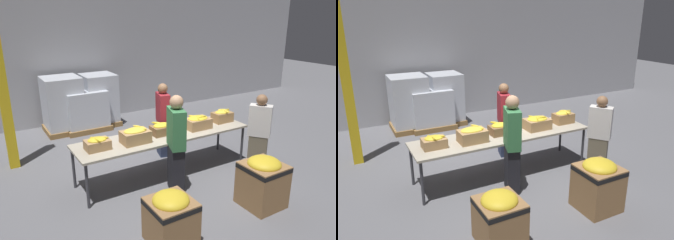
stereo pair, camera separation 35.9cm
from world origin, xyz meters
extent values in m
plane|color=slate|center=(0.00, 0.00, 0.00)|extent=(30.00, 30.00, 0.00)
cube|color=#A8A8AD|center=(0.00, 4.05, 2.00)|extent=(16.00, 0.08, 4.00)
cube|color=#B2A893|center=(0.00, 0.00, 0.78)|extent=(3.35, 0.86, 0.04)
cylinder|color=#38383D|center=(-1.61, -0.37, 0.38)|extent=(0.05, 0.05, 0.76)
cylinder|color=#38383D|center=(1.61, -0.37, 0.38)|extent=(0.05, 0.05, 0.76)
cylinder|color=#38383D|center=(-1.61, 0.37, 0.38)|extent=(0.05, 0.05, 0.76)
cylinder|color=#38383D|center=(1.61, 0.37, 0.38)|extent=(0.05, 0.05, 0.76)
cube|color=tan|center=(-1.29, -0.02, 0.88)|extent=(0.40, 0.28, 0.16)
ellipsoid|color=yellow|center=(-1.29, -0.02, 0.97)|extent=(0.31, 0.24, 0.08)
ellipsoid|color=yellow|center=(-1.31, -0.10, 1.00)|extent=(0.09, 0.17, 0.06)
ellipsoid|color=yellow|center=(-1.35, 0.01, 0.99)|extent=(0.08, 0.15, 0.04)
ellipsoid|color=yellow|center=(-1.32, 0.00, 0.99)|extent=(0.13, 0.22, 0.05)
ellipsoid|color=yellow|center=(-1.20, -0.04, 0.99)|extent=(0.21, 0.10, 0.05)
cube|color=tan|center=(-0.63, -0.08, 0.91)|extent=(0.48, 0.33, 0.21)
ellipsoid|color=yellow|center=(-0.63, -0.08, 1.02)|extent=(0.42, 0.26, 0.09)
ellipsoid|color=yellow|center=(-0.53, -0.01, 1.04)|extent=(0.19, 0.07, 0.04)
ellipsoid|color=yellow|center=(-0.55, 0.01, 1.06)|extent=(0.14, 0.14, 0.04)
ellipsoid|color=yellow|center=(-0.53, -0.10, 1.04)|extent=(0.17, 0.19, 0.06)
ellipsoid|color=yellow|center=(-0.62, -0.07, 1.04)|extent=(0.14, 0.19, 0.04)
cube|color=olive|center=(-0.04, 0.03, 0.88)|extent=(0.39, 0.29, 0.16)
ellipsoid|color=yellow|center=(-0.04, 0.03, 0.97)|extent=(0.34, 0.23, 0.09)
ellipsoid|color=yellow|center=(-0.10, 0.10, 1.01)|extent=(0.18, 0.19, 0.06)
ellipsoid|color=yellow|center=(-0.06, 0.01, 1.00)|extent=(0.21, 0.14, 0.05)
cube|color=tan|center=(0.72, -0.05, 0.90)|extent=(0.48, 0.34, 0.20)
ellipsoid|color=yellow|center=(0.72, -0.05, 1.01)|extent=(0.40, 0.31, 0.08)
ellipsoid|color=yellow|center=(0.76, -0.09, 1.02)|extent=(0.06, 0.19, 0.04)
ellipsoid|color=yellow|center=(0.67, 0.04, 1.03)|extent=(0.13, 0.19, 0.04)
ellipsoid|color=yellow|center=(0.78, -0.12, 1.04)|extent=(0.19, 0.06, 0.05)
ellipsoid|color=yellow|center=(0.68, -0.10, 1.04)|extent=(0.13, 0.20, 0.04)
cube|color=#A37A4C|center=(1.38, 0.01, 0.90)|extent=(0.40, 0.26, 0.20)
ellipsoid|color=yellow|center=(1.38, 0.01, 1.01)|extent=(0.33, 0.23, 0.07)
ellipsoid|color=yellow|center=(1.40, 0.05, 1.04)|extent=(0.18, 0.10, 0.05)
ellipsoid|color=yellow|center=(1.45, 0.01, 1.04)|extent=(0.17, 0.06, 0.05)
ellipsoid|color=yellow|center=(1.41, -0.05, 1.04)|extent=(0.10, 0.20, 0.05)
ellipsoid|color=yellow|center=(1.50, 0.02, 1.03)|extent=(0.18, 0.07, 0.05)
cube|color=#2D3856|center=(0.43, 0.79, 0.37)|extent=(0.28, 0.39, 0.74)
cube|color=maroon|center=(0.43, 0.79, 1.05)|extent=(0.32, 0.46, 0.61)
sphere|color=#896042|center=(0.43, 0.79, 1.46)|extent=(0.21, 0.21, 0.21)
cube|color=black|center=(-0.14, -0.61, 0.40)|extent=(0.32, 0.43, 0.80)
cube|color=#387A47|center=(-0.14, -0.61, 1.13)|extent=(0.36, 0.50, 0.66)
sphere|color=tan|center=(-0.14, -0.61, 1.58)|extent=(0.23, 0.23, 0.23)
cube|color=#6B604C|center=(1.60, -0.80, 0.36)|extent=(0.36, 0.39, 0.72)
cube|color=silver|center=(1.60, -0.80, 1.02)|extent=(0.41, 0.45, 0.59)
sphere|color=#896042|center=(1.60, -0.80, 1.42)|extent=(0.20, 0.20, 0.20)
cube|color=olive|center=(-0.94, -1.72, 0.31)|extent=(0.58, 0.58, 0.62)
cube|color=black|center=(-0.94, -1.72, 0.57)|extent=(0.58, 0.58, 0.07)
ellipsoid|color=gold|center=(-0.94, -1.72, 0.63)|extent=(0.49, 0.49, 0.20)
cube|color=olive|center=(0.76, -1.72, 0.36)|extent=(0.61, 0.61, 0.71)
cube|color=black|center=(0.76, -1.72, 0.66)|extent=(0.61, 0.61, 0.07)
ellipsoid|color=gold|center=(0.76, -1.72, 0.72)|extent=(0.52, 0.52, 0.21)
cube|color=gold|center=(-2.40, 1.82, 2.00)|extent=(0.18, 0.18, 4.00)
cube|color=olive|center=(-0.99, 3.36, 0.07)|extent=(0.97, 0.97, 0.13)
cube|color=silver|center=(-0.99, 3.36, 0.77)|extent=(0.89, 0.89, 1.28)
cube|color=olive|center=(-0.47, 3.32, 0.07)|extent=(1.13, 1.13, 0.13)
cube|color=silver|center=(-0.47, 3.32, 0.59)|extent=(1.04, 1.04, 0.91)
cube|color=olive|center=(-0.01, 3.39, 0.07)|extent=(0.90, 0.90, 0.13)
cube|color=silver|center=(-0.01, 3.39, 0.76)|extent=(0.83, 0.83, 1.26)
camera|label=1|loc=(-2.89, -4.83, 2.95)|focal=35.00mm
camera|label=2|loc=(-2.58, -5.01, 2.95)|focal=35.00mm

